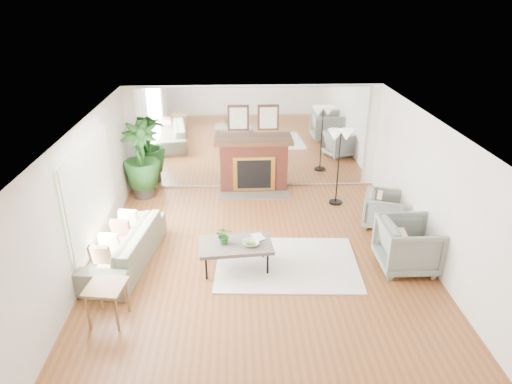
{
  "coord_description": "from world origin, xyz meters",
  "views": [
    {
      "loc": [
        -0.41,
        -6.95,
        4.54
      ],
      "look_at": [
        -0.07,
        0.6,
        1.13
      ],
      "focal_mm": 32.0,
      "sensor_mm": 36.0,
      "label": 1
    }
  ],
  "objects_px": {
    "fireplace": "(254,164)",
    "side_table": "(106,291)",
    "armchair_back": "(384,210)",
    "armchair_front": "(408,245)",
    "floor_lamp": "(340,141)",
    "potted_ficus": "(141,158)",
    "sofa": "(123,246)",
    "coffee_table": "(236,246)"
  },
  "relations": [
    {
      "from": "fireplace",
      "to": "side_table",
      "type": "xyz_separation_m",
      "value": [
        -2.34,
        -4.69,
        -0.15
      ]
    },
    {
      "from": "armchair_back",
      "to": "armchair_front",
      "type": "bearing_deg",
      "value": -161.68
    },
    {
      "from": "side_table",
      "to": "floor_lamp",
      "type": "height_order",
      "value": "floor_lamp"
    },
    {
      "from": "fireplace",
      "to": "armchair_front",
      "type": "relative_size",
      "value": 2.08
    },
    {
      "from": "armchair_front",
      "to": "potted_ficus",
      "type": "bearing_deg",
      "value": 58.04
    },
    {
      "from": "potted_ficus",
      "to": "floor_lamp",
      "type": "height_order",
      "value": "potted_ficus"
    },
    {
      "from": "side_table",
      "to": "armchair_front",
      "type": "bearing_deg",
      "value": 13.58
    },
    {
      "from": "sofa",
      "to": "floor_lamp",
      "type": "xyz_separation_m",
      "value": [
        4.3,
        2.27,
        1.15
      ]
    },
    {
      "from": "armchair_front",
      "to": "side_table",
      "type": "bearing_deg",
      "value": 103.92
    },
    {
      "from": "armchair_back",
      "to": "fireplace",
      "type": "bearing_deg",
      "value": 73.52
    },
    {
      "from": "side_table",
      "to": "potted_ficus",
      "type": "bearing_deg",
      "value": 93.4
    },
    {
      "from": "potted_ficus",
      "to": "floor_lamp",
      "type": "bearing_deg",
      "value": -7.62
    },
    {
      "from": "side_table",
      "to": "potted_ficus",
      "type": "relative_size",
      "value": 0.34
    },
    {
      "from": "fireplace",
      "to": "floor_lamp",
      "type": "distance_m",
      "value": 2.2
    },
    {
      "from": "side_table",
      "to": "floor_lamp",
      "type": "relative_size",
      "value": 0.35
    },
    {
      "from": "potted_ficus",
      "to": "side_table",
      "type": "bearing_deg",
      "value": -86.6
    },
    {
      "from": "armchair_back",
      "to": "potted_ficus",
      "type": "height_order",
      "value": "potted_ficus"
    },
    {
      "from": "armchair_back",
      "to": "sofa",
      "type": "bearing_deg",
      "value": 123.63
    },
    {
      "from": "sofa",
      "to": "floor_lamp",
      "type": "distance_m",
      "value": 5.0
    },
    {
      "from": "coffee_table",
      "to": "fireplace",
      "type": "bearing_deg",
      "value": 82.4
    },
    {
      "from": "fireplace",
      "to": "floor_lamp",
      "type": "bearing_deg",
      "value": -25.0
    },
    {
      "from": "side_table",
      "to": "fireplace",
      "type": "bearing_deg",
      "value": 63.52
    },
    {
      "from": "sofa",
      "to": "side_table",
      "type": "height_order",
      "value": "sofa"
    },
    {
      "from": "floor_lamp",
      "to": "side_table",
      "type": "bearing_deg",
      "value": -137.51
    },
    {
      "from": "fireplace",
      "to": "armchair_front",
      "type": "bearing_deg",
      "value": -54.15
    },
    {
      "from": "armchair_front",
      "to": "armchair_back",
      "type": "bearing_deg",
      "value": -1.9
    },
    {
      "from": "floor_lamp",
      "to": "sofa",
      "type": "bearing_deg",
      "value": -152.11
    },
    {
      "from": "coffee_table",
      "to": "side_table",
      "type": "height_order",
      "value": "side_table"
    },
    {
      "from": "side_table",
      "to": "coffee_table",
      "type": "bearing_deg",
      "value": 34.15
    },
    {
      "from": "armchair_front",
      "to": "side_table",
      "type": "xyz_separation_m",
      "value": [
        -4.88,
        -1.18,
        0.06
      ]
    },
    {
      "from": "armchair_back",
      "to": "armchair_front",
      "type": "distance_m",
      "value": 1.56
    },
    {
      "from": "potted_ficus",
      "to": "floor_lamp",
      "type": "xyz_separation_m",
      "value": [
        4.45,
        -0.59,
        0.54
      ]
    },
    {
      "from": "armchair_front",
      "to": "floor_lamp",
      "type": "height_order",
      "value": "floor_lamp"
    },
    {
      "from": "fireplace",
      "to": "coffee_table",
      "type": "relative_size",
      "value": 1.56
    },
    {
      "from": "armchair_front",
      "to": "potted_ficus",
      "type": "relative_size",
      "value": 0.56
    },
    {
      "from": "coffee_table",
      "to": "floor_lamp",
      "type": "height_order",
      "value": "floor_lamp"
    },
    {
      "from": "armchair_back",
      "to": "side_table",
      "type": "height_order",
      "value": "armchair_back"
    },
    {
      "from": "coffee_table",
      "to": "potted_ficus",
      "type": "distance_m",
      "value": 3.84
    },
    {
      "from": "fireplace",
      "to": "armchair_back",
      "type": "height_order",
      "value": "fireplace"
    },
    {
      "from": "armchair_back",
      "to": "armchair_front",
      "type": "height_order",
      "value": "armchair_front"
    },
    {
      "from": "fireplace",
      "to": "coffee_table",
      "type": "distance_m",
      "value": 3.45
    },
    {
      "from": "armchair_back",
      "to": "floor_lamp",
      "type": "relative_size",
      "value": 0.46
    }
  ]
}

